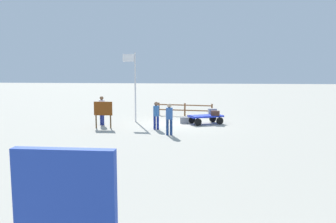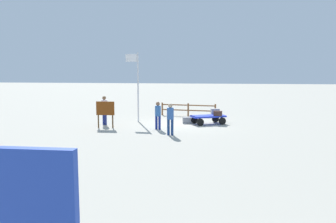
{
  "view_description": "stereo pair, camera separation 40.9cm",
  "coord_description": "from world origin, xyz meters",
  "px_view_note": "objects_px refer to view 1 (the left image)",
  "views": [
    {
      "loc": [
        -1.49,
        21.69,
        3.47
      ],
      "look_at": [
        0.09,
        6.0,
        1.51
      ],
      "focal_mm": 36.91,
      "sensor_mm": 36.0,
      "label": 1
    },
    {
      "loc": [
        -1.89,
        21.65,
        3.47
      ],
      "look_at": [
        0.09,
        6.0,
        1.51
      ],
      "focal_mm": 36.91,
      "sensor_mm": 36.0,
      "label": 2
    }
  ],
  "objects_px": {
    "worker_supervisor": "(102,108)",
    "signboard": "(103,111)",
    "suitcase_olive": "(185,120)",
    "suitcase_dark": "(215,113)",
    "worker_trailing": "(169,116)",
    "flagpole": "(134,82)",
    "suitcase_grey": "(212,111)",
    "worker_lead": "(156,113)",
    "luggage_cart": "(205,117)"
  },
  "relations": [
    {
      "from": "worker_supervisor",
      "to": "signboard",
      "type": "relative_size",
      "value": 1.14
    },
    {
      "from": "suitcase_olive",
      "to": "suitcase_dark",
      "type": "bearing_deg",
      "value": 173.33
    },
    {
      "from": "worker_trailing",
      "to": "flagpole",
      "type": "xyz_separation_m",
      "value": [
        2.73,
        -4.38,
        1.64
      ]
    },
    {
      "from": "signboard",
      "to": "suitcase_grey",
      "type": "bearing_deg",
      "value": -155.35
    },
    {
      "from": "suitcase_dark",
      "to": "suitcase_grey",
      "type": "height_order",
      "value": "suitcase_grey"
    },
    {
      "from": "worker_lead",
      "to": "worker_supervisor",
      "type": "height_order",
      "value": "worker_supervisor"
    },
    {
      "from": "luggage_cart",
      "to": "worker_supervisor",
      "type": "distance_m",
      "value": 6.49
    },
    {
      "from": "luggage_cart",
      "to": "suitcase_olive",
      "type": "height_order",
      "value": "luggage_cart"
    },
    {
      "from": "worker_lead",
      "to": "worker_supervisor",
      "type": "xyz_separation_m",
      "value": [
        3.55,
        -1.22,
        0.13
      ]
    },
    {
      "from": "worker_lead",
      "to": "worker_trailing",
      "type": "distance_m",
      "value": 1.85
    },
    {
      "from": "worker_lead",
      "to": "worker_trailing",
      "type": "relative_size",
      "value": 0.96
    },
    {
      "from": "signboard",
      "to": "luggage_cart",
      "type": "bearing_deg",
      "value": -159.52
    },
    {
      "from": "luggage_cart",
      "to": "signboard",
      "type": "relative_size",
      "value": 1.48
    },
    {
      "from": "luggage_cart",
      "to": "signboard",
      "type": "bearing_deg",
      "value": 20.48
    },
    {
      "from": "suitcase_olive",
      "to": "worker_lead",
      "type": "xyz_separation_m",
      "value": [
        1.53,
        2.45,
        0.74
      ]
    },
    {
      "from": "luggage_cart",
      "to": "flagpole",
      "type": "xyz_separation_m",
      "value": [
        4.64,
        -0.46,
        2.22
      ]
    },
    {
      "from": "luggage_cart",
      "to": "suitcase_grey",
      "type": "bearing_deg",
      "value": -122.61
    },
    {
      "from": "worker_supervisor",
      "to": "flagpole",
      "type": "height_order",
      "value": "flagpole"
    },
    {
      "from": "worker_lead",
      "to": "signboard",
      "type": "bearing_deg",
      "value": -1.55
    },
    {
      "from": "luggage_cart",
      "to": "worker_lead",
      "type": "xyz_separation_m",
      "value": [
        2.82,
        2.31,
        0.52
      ]
    },
    {
      "from": "luggage_cart",
      "to": "suitcase_grey",
      "type": "distance_m",
      "value": 0.91
    },
    {
      "from": "suitcase_dark",
      "to": "suitcase_grey",
      "type": "distance_m",
      "value": 0.81
    },
    {
      "from": "suitcase_grey",
      "to": "worker_lead",
      "type": "bearing_deg",
      "value": 42.71
    },
    {
      "from": "suitcase_olive",
      "to": "flagpole",
      "type": "xyz_separation_m",
      "value": [
        3.35,
        -0.32,
        2.44
      ]
    },
    {
      "from": "worker_supervisor",
      "to": "flagpole",
      "type": "bearing_deg",
      "value": -138.0
    },
    {
      "from": "worker_lead",
      "to": "flagpole",
      "type": "height_order",
      "value": "flagpole"
    },
    {
      "from": "suitcase_grey",
      "to": "luggage_cart",
      "type": "bearing_deg",
      "value": 57.39
    },
    {
      "from": "luggage_cart",
      "to": "worker_lead",
      "type": "distance_m",
      "value": 3.68
    },
    {
      "from": "suitcase_grey",
      "to": "worker_supervisor",
      "type": "distance_m",
      "value": 7.07
    },
    {
      "from": "suitcase_dark",
      "to": "suitcase_olive",
      "type": "bearing_deg",
      "value": -6.67
    },
    {
      "from": "suitcase_olive",
      "to": "signboard",
      "type": "relative_size",
      "value": 0.4
    },
    {
      "from": "suitcase_grey",
      "to": "flagpole",
      "type": "bearing_deg",
      "value": 2.89
    },
    {
      "from": "suitcase_olive",
      "to": "flagpole",
      "type": "height_order",
      "value": "flagpole"
    },
    {
      "from": "worker_supervisor",
      "to": "signboard",
      "type": "distance_m",
      "value": 1.21
    },
    {
      "from": "suitcase_dark",
      "to": "flagpole",
      "type": "bearing_deg",
      "value": -5.85
    },
    {
      "from": "suitcase_grey",
      "to": "worker_supervisor",
      "type": "bearing_deg",
      "value": 14.83
    },
    {
      "from": "flagpole",
      "to": "worker_lead",
      "type": "bearing_deg",
      "value": 123.41
    },
    {
      "from": "luggage_cart",
      "to": "suitcase_olive",
      "type": "xyz_separation_m",
      "value": [
        1.29,
        -0.15,
        -0.22
      ]
    },
    {
      "from": "worker_lead",
      "to": "flagpole",
      "type": "distance_m",
      "value": 3.73
    },
    {
      "from": "suitcase_dark",
      "to": "worker_supervisor",
      "type": "bearing_deg",
      "value": 8.23
    },
    {
      "from": "suitcase_grey",
      "to": "suitcase_olive",
      "type": "relative_size",
      "value": 0.94
    },
    {
      "from": "worker_supervisor",
      "to": "suitcase_dark",
      "type": "bearing_deg",
      "value": -171.77
    },
    {
      "from": "worker_trailing",
      "to": "suitcase_grey",
      "type": "bearing_deg",
      "value": -117.04
    },
    {
      "from": "luggage_cart",
      "to": "worker_trailing",
      "type": "relative_size",
      "value": 1.39
    },
    {
      "from": "luggage_cart",
      "to": "worker_supervisor",
      "type": "relative_size",
      "value": 1.3
    },
    {
      "from": "luggage_cart",
      "to": "worker_trailing",
      "type": "bearing_deg",
      "value": 64.05
    },
    {
      "from": "suitcase_grey",
      "to": "signboard",
      "type": "relative_size",
      "value": 0.37
    },
    {
      "from": "worker_lead",
      "to": "signboard",
      "type": "relative_size",
      "value": 1.02
    },
    {
      "from": "luggage_cart",
      "to": "suitcase_grey",
      "type": "height_order",
      "value": "suitcase_grey"
    },
    {
      "from": "flagpole",
      "to": "signboard",
      "type": "bearing_deg",
      "value": 64.05
    }
  ]
}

